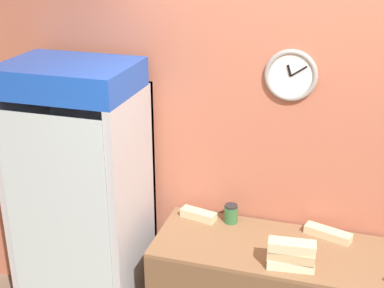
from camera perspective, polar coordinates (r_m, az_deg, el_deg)
name	(u,v)px	position (r m, az deg, el deg)	size (l,w,h in m)	color
wall_back	(307,161)	(3.49, 12.17, -1.83)	(5.20, 0.09, 2.70)	#B7664C
beverage_cooler	(86,192)	(3.68, -11.28, -5.02)	(0.80, 0.67, 1.99)	#B2B7BC
sandwich_stack_bottom	(291,264)	(3.21, 10.47, -12.44)	(0.28, 0.13, 0.06)	beige
sandwich_stack_middle	(291,255)	(3.17, 10.54, -11.56)	(0.27, 0.11, 0.06)	tan
sandwich_stack_top	(292,246)	(3.14, 10.62, -10.67)	(0.28, 0.12, 0.06)	beige
sandwich_flat_left	(328,233)	(3.54, 14.30, -9.22)	(0.31, 0.17, 0.05)	beige
sandwich_flat_right	(198,215)	(3.64, 0.69, -7.54)	(0.26, 0.13, 0.06)	beige
condiment_jar	(231,214)	(3.59, 4.18, -7.41)	(0.09, 0.09, 0.13)	#336B38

